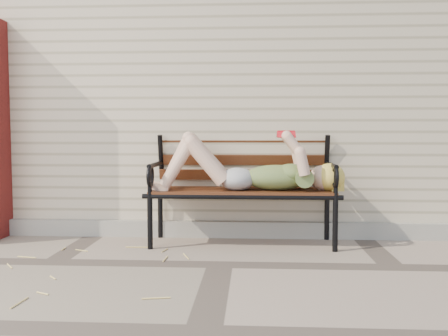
{
  "coord_description": "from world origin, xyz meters",
  "views": [
    {
      "loc": [
        0.24,
        -3.6,
        0.96
      ],
      "look_at": [
        -0.01,
        0.62,
        0.67
      ],
      "focal_mm": 40.0,
      "sensor_mm": 36.0,
      "label": 1
    }
  ],
  "objects": [
    {
      "name": "straw_scatter",
      "position": [
        -1.42,
        -0.23,
        0.01
      ],
      "size": [
        2.94,
        1.69,
        0.01
      ],
      "color": "#E6C970",
      "rests_on": "ground"
    },
    {
      "name": "house_wall",
      "position": [
        0.0,
        3.0,
        1.5
      ],
      "size": [
        8.0,
        4.0,
        3.0
      ],
      "primitive_type": "cube",
      "color": "#C4B399",
      "rests_on": "ground"
    },
    {
      "name": "reading_woman",
      "position": [
        0.16,
        0.66,
        0.67
      ],
      "size": [
        1.63,
        0.37,
        0.51
      ],
      "color": "#093C45",
      "rests_on": "ground"
    },
    {
      "name": "ground",
      "position": [
        0.0,
        0.0,
        0.0
      ],
      "size": [
        80.0,
        80.0,
        0.0
      ],
      "primitive_type": "plane",
      "color": "gray",
      "rests_on": "ground"
    },
    {
      "name": "foundation_strip",
      "position": [
        0.0,
        0.97,
        0.07
      ],
      "size": [
        8.0,
        0.1,
        0.15
      ],
      "primitive_type": "cube",
      "color": "gray",
      "rests_on": "ground"
    },
    {
      "name": "garden_bench",
      "position": [
        0.15,
        0.8,
        0.63
      ],
      "size": [
        1.73,
        0.69,
        1.12
      ],
      "color": "black",
      "rests_on": "ground"
    }
  ]
}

